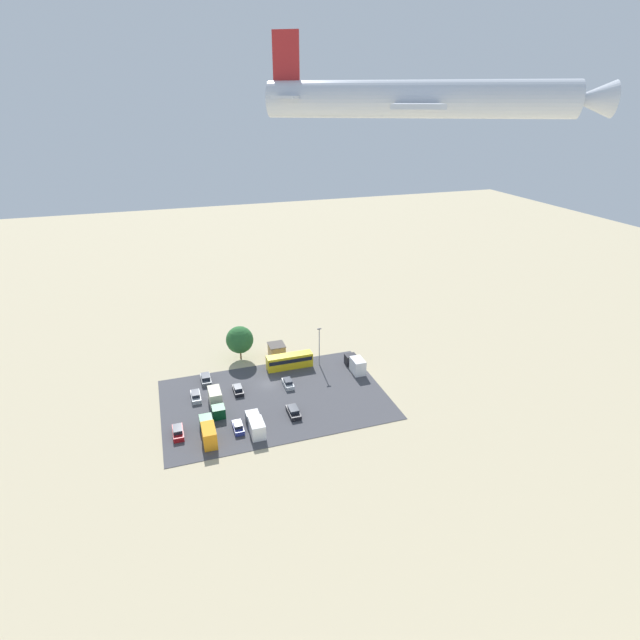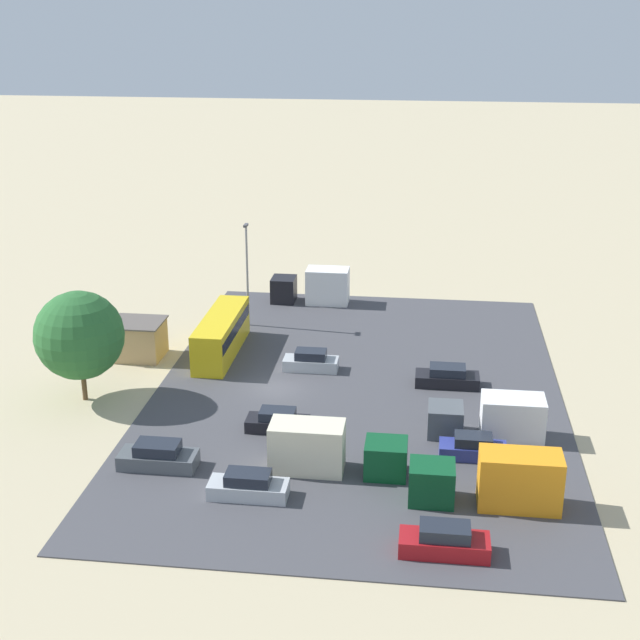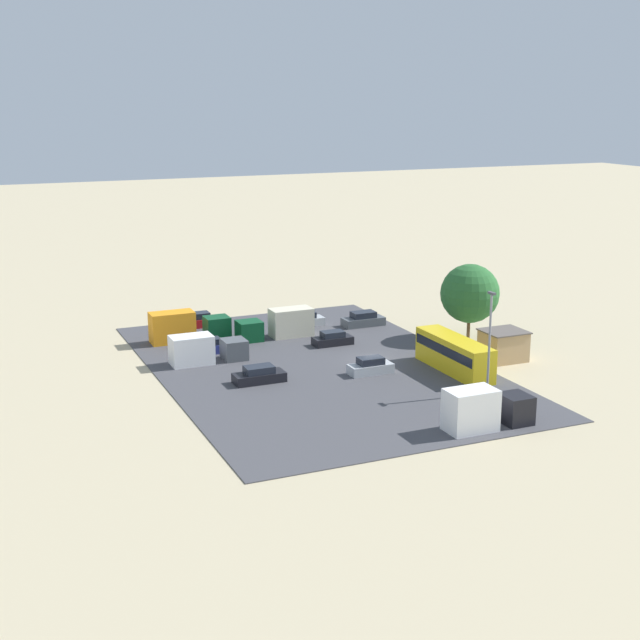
{
  "view_description": "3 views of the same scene",
  "coord_description": "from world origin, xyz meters",
  "px_view_note": "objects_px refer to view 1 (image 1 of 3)",
  "views": [
    {
      "loc": [
        18.47,
        90.5,
        55.63
      ],
      "look_at": [
        -3.21,
        25.41,
        25.25
      ],
      "focal_mm": 28.0,
      "sensor_mm": 36.0,
      "label": 1
    },
    {
      "loc": [
        59.24,
        10.68,
        27.17
      ],
      "look_at": [
        -4.13,
        2.78,
        4.08
      ],
      "focal_mm": 50.0,
      "sensor_mm": 36.0,
      "label": 2
    },
    {
      "loc": [
        -75.04,
        38.24,
        25.5
      ],
      "look_at": [
        4.88,
        3.48,
        3.38
      ],
      "focal_mm": 50.0,
      "sensor_mm": 36.0,
      "label": 3
    }
  ],
  "objects_px": {
    "bus": "(290,361)",
    "parked_car_5": "(178,432)",
    "parked_car_1": "(238,390)",
    "parked_truck_0": "(216,401)",
    "parked_car_3": "(293,412)",
    "parked_car_2": "(196,396)",
    "shed_building": "(277,350)",
    "parked_truck_1": "(256,425)",
    "parked_car_6": "(206,379)",
    "parked_truck_3": "(356,364)",
    "parked_car_4": "(288,383)",
    "airplane": "(430,99)",
    "parked_truck_2": "(208,432)",
    "parked_car_0": "(238,427)"
  },
  "relations": [
    {
      "from": "bus",
      "to": "parked_car_5",
      "type": "distance_m",
      "value": 31.2
    },
    {
      "from": "parked_car_1",
      "to": "parked_truck_0",
      "type": "bearing_deg",
      "value": -141.09
    },
    {
      "from": "parked_car_3",
      "to": "parked_car_2",
      "type": "bearing_deg",
      "value": 146.28
    },
    {
      "from": "shed_building",
      "to": "parked_truck_1",
      "type": "bearing_deg",
      "value": 68.71
    },
    {
      "from": "bus",
      "to": "parked_car_2",
      "type": "bearing_deg",
      "value": -73.09
    },
    {
      "from": "parked_car_6",
      "to": "parked_truck_3",
      "type": "distance_m",
      "value": 32.89
    },
    {
      "from": "parked_truck_0",
      "to": "parked_car_1",
      "type": "bearing_deg",
      "value": -141.09
    },
    {
      "from": "parked_car_4",
      "to": "airplane",
      "type": "height_order",
      "value": "airplane"
    },
    {
      "from": "parked_truck_1",
      "to": "parked_car_1",
      "type": "bearing_deg",
      "value": 93.39
    },
    {
      "from": "parked_car_6",
      "to": "parked_truck_2",
      "type": "distance_m",
      "value": 20.25
    },
    {
      "from": "shed_building",
      "to": "parked_car_0",
      "type": "bearing_deg",
      "value": 62.2
    },
    {
      "from": "parked_car_3",
      "to": "parked_truck_0",
      "type": "relative_size",
      "value": 0.57
    },
    {
      "from": "parked_car_4",
      "to": "parked_truck_3",
      "type": "height_order",
      "value": "parked_truck_3"
    },
    {
      "from": "parked_car_6",
      "to": "parked_truck_1",
      "type": "height_order",
      "value": "parked_truck_1"
    },
    {
      "from": "parked_car_0",
      "to": "parked_car_2",
      "type": "xyz_separation_m",
      "value": [
        6.34,
        -13.02,
        0.01
      ]
    },
    {
      "from": "shed_building",
      "to": "parked_car_4",
      "type": "bearing_deg",
      "value": 85.67
    },
    {
      "from": "parked_truck_0",
      "to": "parked_truck_1",
      "type": "bearing_deg",
      "value": 119.91
    },
    {
      "from": "shed_building",
      "to": "parked_truck_3",
      "type": "bearing_deg",
      "value": 140.7
    },
    {
      "from": "parked_car_2",
      "to": "parked_truck_1",
      "type": "xyz_separation_m",
      "value": [
        -9.38,
        14.41,
        0.65
      ]
    },
    {
      "from": "parked_truck_3",
      "to": "airplane",
      "type": "distance_m",
      "value": 71.41
    },
    {
      "from": "parked_car_2",
      "to": "parked_car_5",
      "type": "relative_size",
      "value": 0.98
    },
    {
      "from": "parked_truck_2",
      "to": "parked_car_5",
      "type": "bearing_deg",
      "value": 151.33
    },
    {
      "from": "shed_building",
      "to": "parked_truck_2",
      "type": "distance_m",
      "value": 33.1
    },
    {
      "from": "shed_building",
      "to": "parked_truck_1",
      "type": "distance_m",
      "value": 29.43
    },
    {
      "from": "shed_building",
      "to": "parked_car_0",
      "type": "distance_m",
      "value": 29.43
    },
    {
      "from": "parked_truck_3",
      "to": "parked_car_1",
      "type": "bearing_deg",
      "value": -177.99
    },
    {
      "from": "parked_car_2",
      "to": "parked_truck_1",
      "type": "height_order",
      "value": "parked_truck_1"
    },
    {
      "from": "bus",
      "to": "parked_car_0",
      "type": "relative_size",
      "value": 2.48
    },
    {
      "from": "parked_car_3",
      "to": "parked_car_5",
      "type": "height_order",
      "value": "parked_car_5"
    },
    {
      "from": "parked_car_0",
      "to": "parked_truck_2",
      "type": "distance_m",
      "value": 5.59
    },
    {
      "from": "parked_car_4",
      "to": "parked_car_6",
      "type": "distance_m",
      "value": 17.82
    },
    {
      "from": "parked_car_5",
      "to": "parked_truck_1",
      "type": "bearing_deg",
      "value": 166.62
    },
    {
      "from": "parked_car_0",
      "to": "airplane",
      "type": "bearing_deg",
      "value": -62.46
    },
    {
      "from": "parked_car_2",
      "to": "shed_building",
      "type": "bearing_deg",
      "value": -147.05
    },
    {
      "from": "parked_car_6",
      "to": "parked_truck_1",
      "type": "bearing_deg",
      "value": 107.92
    },
    {
      "from": "parked_car_1",
      "to": "parked_car_6",
      "type": "bearing_deg",
      "value": 132.13
    },
    {
      "from": "parked_truck_3",
      "to": "parked_car_4",
      "type": "bearing_deg",
      "value": -173.79
    },
    {
      "from": "bus",
      "to": "airplane",
      "type": "distance_m",
      "value": 74.03
    },
    {
      "from": "parked_car_1",
      "to": "parked_truck_2",
      "type": "height_order",
      "value": "parked_truck_2"
    },
    {
      "from": "parked_car_1",
      "to": "parked_truck_1",
      "type": "bearing_deg",
      "value": -86.61
    },
    {
      "from": "parked_car_0",
      "to": "parked_car_5",
      "type": "bearing_deg",
      "value": 170.1
    },
    {
      "from": "shed_building",
      "to": "parked_truck_1",
      "type": "relative_size",
      "value": 0.55
    },
    {
      "from": "parked_car_1",
      "to": "parked_car_3",
      "type": "relative_size",
      "value": 0.89
    },
    {
      "from": "parked_car_2",
      "to": "parked_truck_2",
      "type": "distance_m",
      "value": 14.04
    },
    {
      "from": "parked_car_2",
      "to": "parked_car_4",
      "type": "relative_size",
      "value": 1.09
    },
    {
      "from": "parked_car_6",
      "to": "parked_car_2",
      "type": "bearing_deg",
      "value": 66.22
    },
    {
      "from": "parked_car_0",
      "to": "parked_truck_3",
      "type": "relative_size",
      "value": 0.58
    },
    {
      "from": "parked_car_5",
      "to": "parked_truck_2",
      "type": "distance_m",
      "value": 5.91
    },
    {
      "from": "parked_car_2",
      "to": "parked_car_3",
      "type": "xyz_separation_m",
      "value": [
        -17.29,
        11.54,
        -0.01
      ]
    },
    {
      "from": "parked_car_2",
      "to": "parked_truck_0",
      "type": "relative_size",
      "value": 0.56
    }
  ]
}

